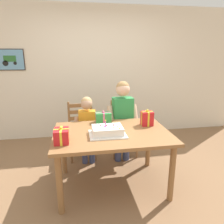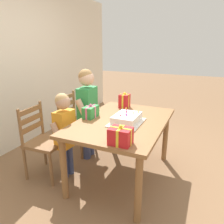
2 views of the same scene
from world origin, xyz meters
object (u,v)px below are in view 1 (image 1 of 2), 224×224
at_px(birthday_cake, 107,131).
at_px(chair_right, 124,127).
at_px(gift_box_corner_small, 61,136).
at_px(dining_table, 112,139).
at_px(child_older, 123,114).
at_px(gift_box_red_large, 103,117).
at_px(gift_box_beside_cake, 147,118).
at_px(chair_left, 82,130).
at_px(child_younger, 87,124).

bearing_deg(birthday_cake, chair_right, 66.76).
distance_m(gift_box_corner_small, chair_right, 1.53).
height_order(dining_table, child_older, child_older).
relative_size(gift_box_red_large, child_older, 0.17).
bearing_deg(gift_box_beside_cake, chair_left, 139.43).
height_order(birthday_cake, child_younger, child_younger).
distance_m(birthday_cake, chair_right, 1.14).
distance_m(dining_table, gift_box_beside_cake, 0.57).
distance_m(chair_right, child_younger, 0.72).
relative_size(birthday_cake, chair_left, 0.48).
distance_m(chair_right, child_older, 0.44).
distance_m(gift_box_beside_cake, chair_right, 0.85).
relative_size(dining_table, child_older, 1.10).
relative_size(chair_left, child_younger, 0.85).
xyz_separation_m(birthday_cake, child_younger, (-0.20, 0.72, -0.15)).
distance_m(dining_table, gift_box_red_large, 0.43).
height_order(gift_box_red_large, gift_box_corner_small, gift_box_corner_small).
bearing_deg(child_older, child_younger, 179.95).
xyz_separation_m(dining_table, chair_right, (0.36, 0.92, -0.19)).
relative_size(dining_table, gift_box_corner_small, 7.00).
bearing_deg(gift_box_red_large, chair_right, 51.39).
height_order(chair_left, child_younger, child_younger).
bearing_deg(chair_right, child_younger, -156.17).
bearing_deg(gift_box_corner_small, dining_table, 19.77).
relative_size(gift_box_beside_cake, chair_left, 0.25).
distance_m(chair_left, child_younger, 0.35).
height_order(gift_box_corner_small, child_younger, child_younger).
bearing_deg(chair_right, child_older, -106.49).
height_order(gift_box_beside_cake, chair_right, gift_box_beside_cake).
xyz_separation_m(chair_left, chair_right, (0.72, 0.00, 0.00)).
relative_size(chair_left, chair_right, 1.00).
xyz_separation_m(gift_box_corner_small, chair_right, (0.96, 1.13, -0.37)).
bearing_deg(child_older, chair_right, 73.51).
distance_m(dining_table, gift_box_corner_small, 0.66).
distance_m(gift_box_red_large, child_older, 0.41).
distance_m(dining_table, birthday_cake, 0.18).
bearing_deg(gift_box_corner_small, chair_left, 78.17).
height_order(birthday_cake, gift_box_beside_cake, gift_box_beside_cake).
bearing_deg(gift_box_red_large, child_older, 35.86).
relative_size(dining_table, gift_box_red_large, 6.42).
bearing_deg(dining_table, birthday_cake, -131.28).
relative_size(gift_box_corner_small, chair_left, 0.22).
height_order(child_older, child_younger, child_older).
bearing_deg(chair_right, gift_box_red_large, -128.61).
relative_size(gift_box_red_large, chair_left, 0.24).
height_order(dining_table, chair_right, chair_right).
xyz_separation_m(gift_box_beside_cake, child_younger, (-0.78, 0.47, -0.20)).
xyz_separation_m(gift_box_beside_cake, chair_right, (-0.15, 0.75, -0.39)).
xyz_separation_m(gift_box_red_large, gift_box_corner_small, (-0.54, -0.61, 0.01)).
bearing_deg(gift_box_red_large, gift_box_beside_cake, -21.69).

